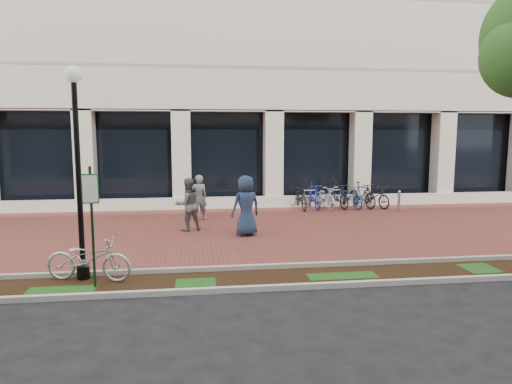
{
  "coord_description": "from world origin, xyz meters",
  "views": [
    {
      "loc": [
        -1.4,
        -15.02,
        3.27
      ],
      "look_at": [
        0.48,
        -0.8,
        1.39
      ],
      "focal_mm": 32.0,
      "sensor_mm": 36.0,
      "label": 1
    }
  ],
  "objects": [
    {
      "name": "curb_street_side",
      "position": [
        0.0,
        -6.0,
        0.06
      ],
      "size": [
        40.0,
        0.12,
        0.12
      ],
      "primitive_type": "cube",
      "color": "#B8B8AE",
      "rests_on": "ground"
    },
    {
      "name": "brick_plaza",
      "position": [
        0.0,
        0.0,
        0.01
      ],
      "size": [
        40.0,
        9.0,
        0.01
      ],
      "primitive_type": "cube",
      "color": "brown",
      "rests_on": "ground"
    },
    {
      "name": "ground",
      "position": [
        0.0,
        0.0,
        0.0
      ],
      "size": [
        120.0,
        120.0,
        0.0
      ],
      "primitive_type": "plane",
      "color": "black",
      "rests_on": "ground"
    },
    {
      "name": "parking_sign",
      "position": [
        -3.56,
        -5.32,
        1.63
      ],
      "size": [
        0.34,
        0.07,
        2.58
      ],
      "rotation": [
        0.0,
        0.0,
        0.07
      ],
      "color": "#133515",
      "rests_on": "ground"
    },
    {
      "name": "locked_bicycle",
      "position": [
        -3.78,
        -4.86,
        0.51
      ],
      "size": [
        2.04,
        1.11,
        1.02
      ],
      "primitive_type": "imported",
      "rotation": [
        0.0,
        0.0,
        1.33
      ],
      "color": "silver",
      "rests_on": "ground"
    },
    {
      "name": "curb_plaza_side",
      "position": [
        0.0,
        -4.5,
        0.06
      ],
      "size": [
        40.0,
        0.12,
        0.12
      ],
      "primitive_type": "cube",
      "color": "#B8B8AE",
      "rests_on": "ground"
    },
    {
      "name": "pedestrian_left",
      "position": [
        -1.31,
        1.98,
        0.85
      ],
      "size": [
        0.68,
        0.5,
        1.71
      ],
      "primitive_type": "imported",
      "rotation": [
        0.0,
        0.0,
        3.3
      ],
      "color": "#5D5E62",
      "rests_on": "ground"
    },
    {
      "name": "bollard",
      "position": [
        6.88,
        2.6,
        0.46
      ],
      "size": [
        0.12,
        0.12,
        0.91
      ],
      "color": "#ACACB1",
      "rests_on": "ground"
    },
    {
      "name": "lamppost",
      "position": [
        -3.94,
        -4.71,
        2.63
      ],
      "size": [
        0.36,
        0.36,
        4.67
      ],
      "color": "black",
      "rests_on": "ground"
    },
    {
      "name": "planting_strip",
      "position": [
        0.0,
        -5.25,
        0.01
      ],
      "size": [
        40.0,
        1.5,
        0.01
      ],
      "primitive_type": "cube",
      "color": "black",
      "rests_on": "ground"
    },
    {
      "name": "pedestrian_mid",
      "position": [
        -1.69,
        0.13,
        0.89
      ],
      "size": [
        1.05,
        0.94,
        1.77
      ],
      "primitive_type": "imported",
      "rotation": [
        0.0,
        0.0,
        3.52
      ],
      "color": "slate",
      "rests_on": "ground"
    },
    {
      "name": "bike_rack_cluster",
      "position": [
        4.69,
        3.93,
        0.52
      ],
      "size": [
        4.31,
        2.02,
        1.11
      ],
      "rotation": [
        0.0,
        0.0,
        0.14
      ],
      "color": "black",
      "rests_on": "ground"
    },
    {
      "name": "near_office_building",
      "position": [
        0.0,
        10.47,
        10.05
      ],
      "size": [
        40.0,
        12.12,
        16.0
      ],
      "color": "#BFB3A3",
      "rests_on": "ground"
    },
    {
      "name": "pedestrian_right",
      "position": [
        0.16,
        -0.83,
        0.96
      ],
      "size": [
        1.1,
        0.9,
        1.93
      ],
      "primitive_type": "imported",
      "rotation": [
        0.0,
        0.0,
        3.49
      ],
      "color": "navy",
      "rests_on": "ground"
    }
  ]
}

